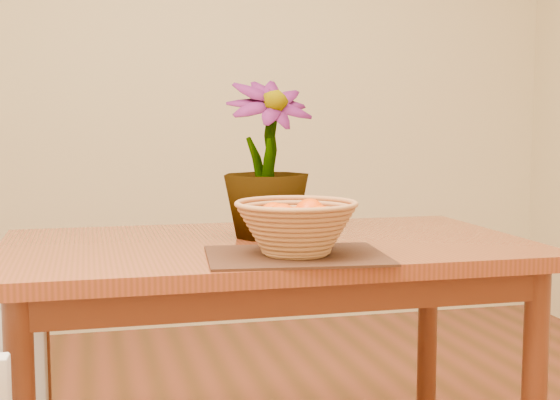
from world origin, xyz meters
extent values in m
cube|color=beige|center=(0.00, 2.25, 1.35)|extent=(4.00, 0.02, 2.70)
cube|color=maroon|center=(0.00, 0.30, 0.73)|extent=(1.40, 0.80, 0.04)
cube|color=#502412|center=(0.00, 0.30, 0.67)|extent=(1.28, 0.68, 0.08)
cylinder|color=#502412|center=(-0.62, 0.62, 0.35)|extent=(0.06, 0.06, 0.71)
cylinder|color=#502412|center=(0.62, 0.62, 0.35)|extent=(0.06, 0.06, 0.71)
cube|color=#381F14|center=(0.01, 0.05, 0.75)|extent=(0.45, 0.36, 0.01)
cylinder|color=tan|center=(0.01, 0.05, 0.76)|extent=(0.15, 0.15, 0.01)
sphere|color=#F84704|center=(0.01, 0.05, 0.84)|extent=(0.06, 0.06, 0.06)
sphere|color=#F84704|center=(0.06, 0.10, 0.85)|extent=(0.08, 0.08, 0.08)
sphere|color=#F84704|center=(-0.03, 0.10, 0.84)|extent=(0.07, 0.07, 0.07)
sphere|color=#F84704|center=(-0.03, 0.01, 0.85)|extent=(0.08, 0.08, 0.08)
sphere|color=#F84704|center=(0.06, 0.01, 0.84)|extent=(0.07, 0.07, 0.07)
imported|color=#174814|center=(0.01, 0.37, 0.97)|extent=(0.29, 0.29, 0.44)
camera|label=1|loc=(-0.47, -1.72, 1.08)|focal=50.00mm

